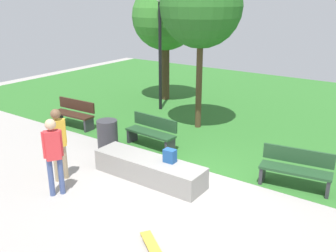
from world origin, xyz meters
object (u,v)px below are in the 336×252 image
tree_leaning_ash (165,17)px  skater_watching (58,139)px  concrete_ledge (149,169)px  park_bench_far_right (74,113)px  backpack_on_ledge (170,156)px  skateboard_by_ledge (152,244)px  tree_slender_maple (201,7)px  lamp_post (160,42)px  trash_bin (108,135)px  skater_performing_trick (53,151)px  park_bench_center_lawn (296,168)px  park_bench_near_path (152,131)px

tree_leaning_ash → skater_watching: bearing=-73.2°
concrete_ledge → park_bench_far_right: 4.74m
tree_leaning_ash → concrete_ledge: bearing=-57.7°
backpack_on_ledge → skateboard_by_ledge: backpack_on_ledge is taller
tree_slender_maple → lamp_post: bearing=157.0°
tree_leaning_ash → trash_bin: size_ratio=5.49×
skater_performing_trick → tree_slender_maple: 6.45m
tree_leaning_ash → park_bench_far_right: bearing=-95.6°
backpack_on_ledge → park_bench_far_right: (-4.98, 1.46, -0.21)m
skateboard_by_ledge → tree_slender_maple: (-2.65, 6.05, 3.86)m
skater_watching → park_bench_center_lawn: (4.75, 2.88, -0.58)m
tree_slender_maple → lamp_post: tree_slender_maple is taller
park_bench_center_lawn → tree_leaning_ash: size_ratio=0.34×
park_bench_near_path → park_bench_center_lawn: bearing=-0.7°
concrete_ledge → park_bench_near_path: size_ratio=1.78×
park_bench_center_lawn → tree_leaning_ash: bearing=146.3°
skateboard_by_ledge → trash_bin: 4.78m
concrete_ledge → park_bench_near_path: 2.07m
concrete_ledge → backpack_on_ledge: (0.52, 0.14, 0.43)m
skater_watching → concrete_ledge: bearing=36.1°
lamp_post → concrete_ledge: bearing=-56.5°
tree_slender_maple → concrete_ledge: bearing=-76.1°
skateboard_by_ledge → park_bench_near_path: (-2.85, 3.75, 0.42)m
trash_bin → backpack_on_ledge: bearing=-14.1°
skater_watching → park_bench_far_right: bearing=133.9°
skater_performing_trick → skater_watching: size_ratio=1.00×
park_bench_near_path → skater_watching: bearing=-100.2°
backpack_on_ledge → park_bench_center_lawn: (2.51, 1.49, -0.21)m
lamp_post → tree_slender_maple: bearing=-23.0°
skater_watching → tree_leaning_ash: (-2.28, 7.57, 2.36)m
backpack_on_ledge → tree_leaning_ash: 8.12m
tree_leaning_ash → lamp_post: bearing=-62.0°
park_bench_near_path → lamp_post: size_ratio=0.38×
lamp_post → park_bench_far_right: bearing=-109.4°
park_bench_center_lawn → tree_slender_maple: bearing=149.6°
concrete_ledge → skater_performing_trick: size_ratio=1.62×
skateboard_by_ledge → tree_leaning_ash: bearing=124.0°
skater_performing_trick → lamp_post: 7.22m
backpack_on_ledge → skater_performing_trick: (-1.74, -1.93, 0.36)m
park_bench_near_path → tree_leaning_ash: 6.16m
park_bench_far_right → tree_leaning_ash: bearing=84.4°
tree_slender_maple → lamp_post: (-2.29, 0.97, -1.32)m
skater_performing_trick → skater_watching: 0.73m
backpack_on_ledge → park_bench_center_lawn: bearing=29.3°
concrete_ledge → park_bench_far_right: (-4.46, 1.60, 0.22)m
backpack_on_ledge → lamp_post: size_ratio=0.07×
backpack_on_ledge → concrete_ledge: bearing=-166.4°
concrete_ledge → lamp_post: size_ratio=0.67×
concrete_ledge → park_bench_near_path: park_bench_near_path is taller
park_bench_near_path → concrete_ledge: bearing=-54.6°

